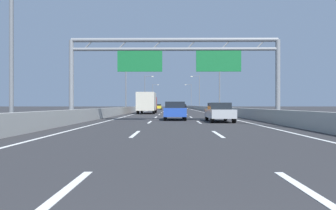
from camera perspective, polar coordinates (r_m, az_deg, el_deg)
name	(u,v)px	position (r m, az deg, el deg)	size (l,w,h in m)	color
ground_plane	(172,109)	(100.77, 0.75, -0.68)	(260.00, 260.00, 0.00)	#2D2D30
lane_dash_left_0	(59,195)	(4.72, -19.67, -15.66)	(0.16, 3.00, 0.01)	white
lane_dash_left_1	(135,134)	(13.42, -6.16, -5.42)	(0.16, 3.00, 0.01)	white
lane_dash_left_2	(150,122)	(22.36, -3.43, -3.23)	(0.16, 3.00, 0.01)	white
lane_dash_left_3	(156,117)	(31.33, -2.26, -2.29)	(0.16, 3.00, 0.01)	white
lane_dash_left_4	(159,114)	(40.32, -1.62, -1.77)	(0.16, 3.00, 0.01)	white
lane_dash_left_5	(162,113)	(49.31, -1.21, -1.44)	(0.16, 3.00, 0.01)	white
lane_dash_left_6	(163,111)	(58.30, -0.93, -1.21)	(0.16, 3.00, 0.01)	white
lane_dash_left_7	(164,111)	(67.29, -0.72, -1.04)	(0.16, 3.00, 0.01)	white
lane_dash_left_8	(165,110)	(76.29, -0.56, -0.91)	(0.16, 3.00, 0.01)	white
lane_dash_left_9	(166,109)	(85.29, -0.44, -0.81)	(0.16, 3.00, 0.01)	white
lane_dash_left_10	(166,109)	(94.29, -0.34, -0.73)	(0.16, 3.00, 0.01)	white
lane_dash_left_11	(167,109)	(103.28, -0.25, -0.66)	(0.16, 3.00, 0.01)	white
lane_dash_left_12	(167,108)	(112.28, -0.18, -0.60)	(0.16, 3.00, 0.01)	white
lane_dash_left_13	(167,108)	(121.28, -0.12, -0.56)	(0.16, 3.00, 0.01)	white
lane_dash_left_14	(168,108)	(130.28, -0.07, -0.51)	(0.16, 3.00, 0.01)	white
lane_dash_left_15	(168,108)	(139.28, -0.03, -0.48)	(0.16, 3.00, 0.01)	white
lane_dash_left_16	(168,107)	(148.28, 0.01, -0.45)	(0.16, 3.00, 0.01)	white
lane_dash_left_17	(168,107)	(157.28, 0.05, -0.42)	(0.16, 3.00, 0.01)	white
lane_dash_right_0	(316,196)	(4.89, 26.00, -15.11)	(0.16, 3.00, 0.01)	white
lane_dash_right_1	(218,134)	(13.48, 9.29, -5.39)	(0.16, 3.00, 0.01)	white
lane_dash_right_2	(199,122)	(22.39, 5.81, -3.22)	(0.16, 3.00, 0.01)	white
lane_dash_right_3	(191,117)	(31.36, 4.32, -2.29)	(0.16, 3.00, 0.01)	white
lane_dash_right_4	(187,114)	(40.34, 3.50, -1.77)	(0.16, 3.00, 0.01)	white
lane_dash_right_5	(184,113)	(49.32, 2.97, -1.44)	(0.16, 3.00, 0.01)	white
lane_dash_right_6	(182,111)	(58.31, 2.61, -1.21)	(0.16, 3.00, 0.01)	white
lane_dash_right_7	(180,111)	(67.31, 2.35, -1.04)	(0.16, 3.00, 0.01)	white
lane_dash_right_8	(179,110)	(76.30, 2.14, -0.91)	(0.16, 3.00, 0.01)	white
lane_dash_right_9	(179,109)	(85.30, 1.98, -0.81)	(0.16, 3.00, 0.01)	white
lane_dash_right_10	(178,109)	(94.29, 1.85, -0.73)	(0.16, 3.00, 0.01)	white
lane_dash_right_11	(177,109)	(103.29, 1.75, -0.66)	(0.16, 3.00, 0.01)	white
lane_dash_right_12	(177,108)	(112.29, 1.66, -0.60)	(0.16, 3.00, 0.01)	white
lane_dash_right_13	(176,108)	(121.29, 1.58, -0.56)	(0.16, 3.00, 0.01)	white
lane_dash_right_14	(176,108)	(130.29, 1.51, -0.51)	(0.16, 3.00, 0.01)	white
lane_dash_right_15	(176,108)	(139.28, 1.46, -0.48)	(0.16, 3.00, 0.01)	white
lane_dash_right_16	(175,107)	(148.28, 1.40, -0.45)	(0.16, 3.00, 0.01)	white
lane_dash_right_17	(175,107)	(157.28, 1.36, -0.42)	(0.16, 3.00, 0.01)	white
edge_line_left	(154,109)	(88.92, -2.62, -0.78)	(0.16, 176.00, 0.01)	white
edge_line_right	(190,109)	(88.94, 4.15, -0.77)	(0.16, 176.00, 0.01)	white
barrier_left	(153,107)	(110.97, -2.83, -0.37)	(0.45, 220.00, 0.95)	#9E9E99
barrier_right	(191,107)	(111.00, 4.30, -0.37)	(0.45, 220.00, 0.95)	#9E9E99
sign_gantry	(175,58)	(23.35, 1.39, 8.72)	(16.03, 0.36, 6.36)	gray
streetlamp_left_near	(16,17)	(16.41, -26.50, 14.56)	(2.58, 0.28, 9.50)	slate
streetlamp_left_mid	(127,80)	(50.64, -7.63, 4.71)	(2.58, 0.28, 9.50)	slate
streetlamp_right_mid	(218,80)	(50.71, 9.37, 4.70)	(2.58, 0.28, 9.50)	slate
streetlamp_left_far	(146,90)	(86.17, -4.20, 2.78)	(2.58, 0.28, 9.50)	slate
streetlamp_right_far	(199,90)	(86.21, 5.75, 2.78)	(2.58, 0.28, 9.50)	slate
streetlamp_left_distant	(153,94)	(121.86, -2.79, 1.98)	(2.58, 0.28, 9.50)	slate
streetlamp_right_distant	(191,94)	(121.89, 4.24, 1.98)	(2.58, 0.28, 9.50)	slate
silver_car	(219,112)	(23.33, 9.58, -1.28)	(1.73, 4.44, 1.44)	#A8ADB2
orange_car	(172,108)	(49.38, 0.70, -0.52)	(1.85, 4.12, 1.54)	orange
yellow_car	(158,107)	(80.05, -1.90, -0.33)	(1.84, 4.64, 1.45)	yellow
black_car	(184,106)	(100.57, 2.93, -0.23)	(1.75, 4.44, 1.55)	black
blue_car	(175,111)	(25.88, 1.28, -1.04)	(1.82, 4.38, 1.54)	#2347AD
white_car	(173,107)	(77.84, 0.95, -0.34)	(1.73, 4.33, 1.45)	silver
box_truck	(147,102)	(44.43, -3.92, 0.52)	(2.46, 8.09, 3.01)	#B21E19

